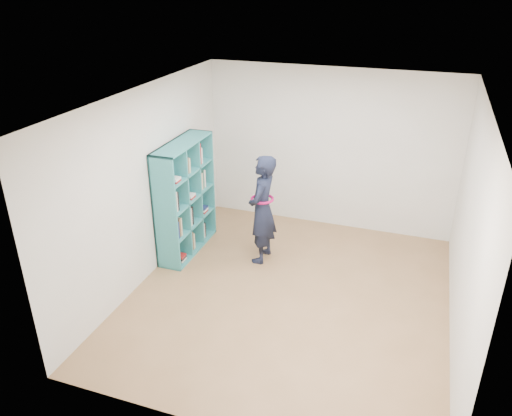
% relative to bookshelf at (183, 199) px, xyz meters
% --- Properties ---
extents(floor, '(4.50, 4.50, 0.00)m').
position_rel_bookshelf_xyz_m(floor, '(1.83, -0.69, -0.83)').
color(floor, brown).
rests_on(floor, ground).
extents(ceiling, '(4.50, 4.50, 0.00)m').
position_rel_bookshelf_xyz_m(ceiling, '(1.83, -0.69, 1.77)').
color(ceiling, white).
rests_on(ceiling, wall_back).
extents(wall_left, '(0.02, 4.50, 2.60)m').
position_rel_bookshelf_xyz_m(wall_left, '(-0.17, -0.69, 0.47)').
color(wall_left, beige).
rests_on(wall_left, floor).
extents(wall_right, '(0.02, 4.50, 2.60)m').
position_rel_bookshelf_xyz_m(wall_right, '(3.83, -0.69, 0.47)').
color(wall_right, beige).
rests_on(wall_right, floor).
extents(wall_back, '(4.00, 0.02, 2.60)m').
position_rel_bookshelf_xyz_m(wall_back, '(1.83, 1.56, 0.47)').
color(wall_back, beige).
rests_on(wall_back, floor).
extents(wall_front, '(4.00, 0.02, 2.60)m').
position_rel_bookshelf_xyz_m(wall_front, '(1.83, -2.94, 0.47)').
color(wall_front, beige).
rests_on(wall_front, floor).
extents(bookshelf, '(0.37, 1.28, 1.71)m').
position_rel_bookshelf_xyz_m(bookshelf, '(0.00, 0.00, 0.00)').
color(bookshelf, teal).
rests_on(bookshelf, floor).
extents(person, '(0.39, 0.59, 1.61)m').
position_rel_bookshelf_xyz_m(person, '(1.19, 0.10, -0.02)').
color(person, black).
rests_on(person, floor).
extents(smartphone, '(0.02, 0.11, 0.14)m').
position_rel_bookshelf_xyz_m(smartphone, '(1.04, 0.18, 0.08)').
color(smartphone, silver).
rests_on(smartphone, person).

